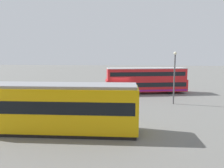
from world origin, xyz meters
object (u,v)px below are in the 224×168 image
(pedestrian_crossing, at_px, (119,101))
(street_lamp, at_px, (174,73))
(double_decker_bus, at_px, (146,80))
(pedestrian_near_railing, at_px, (75,91))
(tram_yellow, at_px, (55,107))
(info_sign, at_px, (52,89))

(pedestrian_crossing, relative_size, street_lamp, 0.29)
(double_decker_bus, bearing_deg, pedestrian_near_railing, 26.58)
(double_decker_bus, height_order, street_lamp, street_lamp)
(pedestrian_near_railing, bearing_deg, double_decker_bus, -153.42)
(tram_yellow, xyz_separation_m, pedestrian_near_railing, (1.72, -12.25, -0.94))
(pedestrian_near_railing, height_order, info_sign, info_sign)
(double_decker_bus, bearing_deg, street_lamp, 112.24)
(info_sign, bearing_deg, pedestrian_near_railing, -132.66)
(pedestrian_crossing, distance_m, street_lamp, 7.67)
(tram_yellow, xyz_separation_m, street_lamp, (-10.54, -10.21, 1.71))
(double_decker_bus, height_order, tram_yellow, double_decker_bus)
(double_decker_bus, bearing_deg, tram_yellow, 65.44)
(pedestrian_near_railing, bearing_deg, street_lamp, 170.52)
(pedestrian_crossing, relative_size, info_sign, 0.72)
(double_decker_bus, relative_size, street_lamp, 2.01)
(street_lamp, bearing_deg, tram_yellow, 44.07)
(street_lamp, bearing_deg, info_sign, 1.36)
(tram_yellow, relative_size, pedestrian_near_railing, 7.50)
(info_sign, height_order, street_lamp, street_lamp)
(pedestrian_crossing, bearing_deg, tram_yellow, 55.96)
(pedestrian_crossing, height_order, info_sign, info_sign)
(street_lamp, bearing_deg, pedestrian_near_railing, -9.48)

